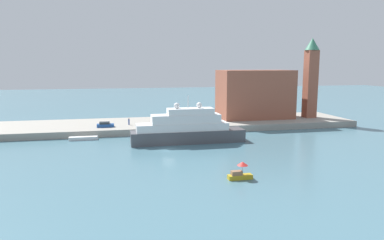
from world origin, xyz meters
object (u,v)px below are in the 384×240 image
object	(u,v)px
small_motorboat	(240,173)
mooring_bollard	(159,126)
harbor_building	(255,94)
parked_car	(105,125)
work_barge	(83,138)
large_yacht	(187,129)
person_figure	(129,122)
bell_tower	(311,75)

from	to	relation	value
small_motorboat	mooring_bollard	bearing A→B (deg)	101.25
harbor_building	parked_car	bearing A→B (deg)	-170.14
small_motorboat	work_barge	xyz separation A→B (m)	(-25.48, 34.46, -0.64)
mooring_bollard	large_yacht	bearing A→B (deg)	-67.41
person_figure	harbor_building	bearing A→B (deg)	8.11
person_figure	parked_car	bearing A→B (deg)	-159.81
mooring_bollard	work_barge	bearing A→B (deg)	-168.61
large_yacht	work_barge	xyz separation A→B (m)	(-22.62, 7.73, -2.67)
bell_tower	person_figure	xyz separation A→B (m)	(-52.85, -2.47, -11.64)
mooring_bollard	small_motorboat	bearing A→B (deg)	-78.75
work_barge	bell_tower	xyz separation A→B (m)	(63.57, 11.66, 13.73)
harbor_building	mooring_bollard	bearing A→B (deg)	-159.90
person_figure	mooring_bollard	size ratio (longest dim) A/B	2.45
large_yacht	work_barge	size ratio (longest dim) A/B	3.97
mooring_bollard	bell_tower	bearing A→B (deg)	10.00
harbor_building	mooring_bollard	xyz separation A→B (m)	(-29.52, -10.81, -6.58)
work_barge	parked_car	distance (m)	8.68
small_motorboat	mooring_bollard	size ratio (longest dim) A/B	5.06
large_yacht	harbor_building	size ratio (longest dim) A/B	1.21
parked_car	mooring_bollard	size ratio (longest dim) A/B	5.71
large_yacht	harbor_building	world-z (taller)	harbor_building
small_motorboat	bell_tower	xyz separation A→B (m)	(38.10, 46.12, 13.10)
work_barge	small_motorboat	bearing A→B (deg)	-53.53
parked_car	mooring_bollard	xyz separation A→B (m)	(13.11, -3.39, -0.20)
harbor_building	parked_car	xyz separation A→B (m)	(-42.64, -7.41, -6.38)
parked_car	person_figure	xyz separation A→B (m)	(5.94, 2.18, 0.27)
harbor_building	work_barge	bearing A→B (deg)	-163.10
small_motorboat	person_figure	xyz separation A→B (m)	(-14.75, 43.65, 1.46)
work_barge	parked_car	xyz separation A→B (m)	(4.79, 7.00, 1.83)
work_barge	mooring_bollard	size ratio (longest dim) A/B	8.64
small_motorboat	mooring_bollard	distance (m)	38.83
bell_tower	person_figure	world-z (taller)	bell_tower
work_barge	bell_tower	size ratio (longest dim) A/B	0.27
large_yacht	mooring_bollard	world-z (taller)	large_yacht
mooring_bollard	person_figure	bearing A→B (deg)	142.12
parked_car	work_barge	bearing A→B (deg)	-124.38
large_yacht	work_barge	bearing A→B (deg)	161.13
work_barge	person_figure	xyz separation A→B (m)	(10.73, 9.19, 2.09)
harbor_building	mooring_bollard	distance (m)	32.12
harbor_building	parked_car	world-z (taller)	harbor_building
harbor_building	mooring_bollard	world-z (taller)	harbor_building
work_barge	harbor_building	bearing A→B (deg)	16.90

